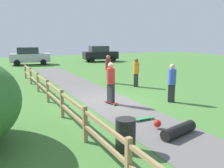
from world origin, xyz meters
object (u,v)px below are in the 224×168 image
at_px(skater_riding, 111,81).
at_px(bystander_maroon, 108,68).
at_px(bystander_blue, 172,81).
at_px(trash_bin, 125,135).
at_px(bystander_orange, 136,71).
at_px(skater_fallen, 177,130).
at_px(skateboard_loose, 144,118).
at_px(parked_car_black, 100,54).
at_px(parked_car_silver, 30,56).

bearing_deg(skater_riding, bystander_maroon, 65.98).
relative_size(skater_riding, bystander_blue, 1.05).
distance_m(trash_bin, skater_riding, 4.85).
xyz_separation_m(skater_riding, bystander_orange, (3.22, 3.06, -0.13)).
height_order(skater_fallen, skateboard_loose, skater_fallen).
bearing_deg(bystander_maroon, parked_car_black, 68.67).
bearing_deg(bystander_orange, skater_riding, -136.47).
relative_size(skater_riding, parked_car_black, 0.44).
bearing_deg(skateboard_loose, bystander_orange, 61.24).
relative_size(skater_riding, bystander_maroon, 1.03).
bearing_deg(skater_fallen, bystander_orange, 67.88).
bearing_deg(parked_car_silver, parked_car_black, -0.03).
distance_m(skater_riding, bystander_maroon, 5.42).
bearing_deg(bystander_maroon, parked_car_silver, 102.38).
height_order(skater_riding, parked_car_black, skater_riding).
height_order(skateboard_loose, parked_car_black, parked_car_black).
xyz_separation_m(bystander_orange, parked_car_silver, (-4.03, 15.62, -0.01)).
height_order(skater_fallen, parked_car_black, parked_car_black).
relative_size(skateboard_loose, parked_car_black, 0.18).
height_order(trash_bin, parked_car_black, parked_car_black).
distance_m(skateboard_loose, bystander_orange, 6.54).
relative_size(trash_bin, skater_fallen, 0.61).
bearing_deg(parked_car_silver, bystander_maroon, -77.62).
bearing_deg(skater_fallen, parked_car_black, 72.29).
height_order(bystander_blue, bystander_maroon, bystander_maroon).
height_order(bystander_orange, parked_car_silver, parked_car_silver).
relative_size(bystander_orange, bystander_maroon, 0.94).
xyz_separation_m(skater_riding, bystander_blue, (2.77, -0.90, -0.08)).
height_order(bystander_orange, parked_car_black, parked_car_black).
bearing_deg(skateboard_loose, bystander_blue, 32.91).
bearing_deg(parked_car_black, skater_fallen, -107.71).
distance_m(skater_riding, bystander_orange, 4.45).
height_order(trash_bin, bystander_orange, bystander_orange).
height_order(skateboard_loose, bystander_orange, bystander_orange).
relative_size(bystander_orange, parked_car_silver, 0.40).
xyz_separation_m(bystander_blue, parked_car_silver, (-3.58, 19.58, -0.06)).
bearing_deg(skater_fallen, trash_bin, -174.68).
bearing_deg(parked_car_silver, skater_riding, -87.53).
height_order(skater_fallen, bystander_maroon, bystander_maroon).
relative_size(bystander_blue, parked_car_black, 0.42).
xyz_separation_m(trash_bin, parked_car_black, (9.29, 23.16, 0.51)).
height_order(skater_fallen, bystander_blue, bystander_blue).
xyz_separation_m(skateboard_loose, bystander_orange, (3.12, 5.68, 0.89)).
distance_m(bystander_blue, parked_car_silver, 19.90).
bearing_deg(skater_fallen, bystander_blue, 53.27).
bearing_deg(skateboard_loose, parked_car_black, 70.69).
bearing_deg(trash_bin, parked_car_black, 68.14).
xyz_separation_m(trash_bin, bystander_orange, (4.95, 7.55, 0.52)).
relative_size(skater_fallen, parked_car_black, 0.34).
relative_size(skater_fallen, skateboard_loose, 1.85).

